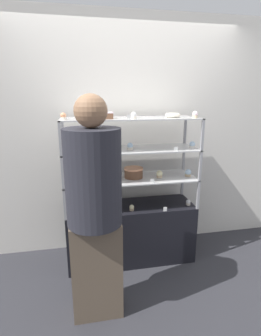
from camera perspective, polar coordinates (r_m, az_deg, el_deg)
The scene contains 27 objects.
ground_plane at distance 3.11m, azimuth -0.00°, elevation -18.85°, with size 20.00×20.00×0.00m, color #2D2D33.
back_wall at distance 2.97m, azimuth -1.38°, elevation 6.68°, with size 8.00×0.05×2.60m.
display_base at distance 2.94m, azimuth -0.00°, elevation -13.79°, with size 1.34×0.45×0.63m.
display_riser_lower at distance 2.71m, azimuth -0.00°, elevation -2.58°, with size 1.34×0.45×0.31m.
display_riser_middle at distance 2.63m, azimuth -0.00°, elevation 3.79°, with size 1.34×0.45×0.31m.
display_riser_upper at distance 2.59m, azimuth -0.00°, elevation 10.45°, with size 1.34×0.45×0.31m.
layer_cake_centerpiece at distance 2.70m, azimuth 0.66°, elevation -1.02°, with size 0.20×0.20×0.11m.
sheet_cake_frosted at distance 2.49m, azimuth -6.50°, elevation 11.32°, with size 0.22×0.13×0.06m.
cupcake_0 at distance 2.67m, azimuth -13.13°, elevation -9.17°, with size 0.05×0.05×0.06m.
cupcake_1 at distance 2.68m, azimuth 0.26°, elevation -8.63°, with size 0.05×0.05×0.06m.
cupcake_2 at distance 2.87m, azimuth 12.45°, elevation -7.33°, with size 0.05×0.05×0.06m.
price_tag_0 at distance 2.69m, azimuth 7.56°, elevation -8.86°, with size 0.04×0.00×0.04m.
cupcake_3 at distance 2.56m, azimuth -13.30°, elevation -2.79°, with size 0.07×0.07×0.08m.
cupcake_4 at distance 2.61m, azimuth -6.70°, elevation -2.08°, with size 0.07×0.07×0.08m.
cupcake_5 at distance 2.72m, azimuth 6.32°, elevation -1.36°, with size 0.07×0.07×0.08m.
cupcake_6 at distance 2.82m, azimuth 12.42°, elevation -1.05°, with size 0.07×0.07×0.08m.
price_tag_1 at distance 2.54m, azimuth 4.79°, elevation -2.84°, with size 0.04×0.00×0.04m.
cupcake_7 at distance 2.45m, azimuth -13.77°, elevation 3.81°, with size 0.06×0.06×0.07m.
cupcake_8 at distance 2.56m, azimuth -0.09°, elevation 4.71°, with size 0.06×0.06×0.07m.
cupcake_9 at distance 2.72m, azimuth 13.28°, elevation 4.90°, with size 0.06×0.06×0.07m.
price_tag_2 at distance 2.54m, azimuth 9.90°, elevation 4.09°, with size 0.04×0.00×0.04m.
cupcake_10 at distance 2.44m, azimuth -14.41°, elevation 10.84°, with size 0.05×0.05×0.06m.
cupcake_11 at distance 2.47m, azimuth 0.68°, elevation 11.34°, with size 0.05×0.05×0.06m.
cupcake_12 at distance 2.68m, azimuth 13.89°, elevation 11.22°, with size 0.05×0.05×0.06m.
price_tag_3 at distance 2.37m, azimuth -0.32°, elevation 11.02°, with size 0.04×0.00×0.04m.
donut_glazed at distance 2.69m, azimuth 9.16°, elevation 11.29°, with size 0.15×0.15×0.04m.
customer_figure at distance 1.99m, azimuth -7.85°, elevation -8.50°, with size 0.41×0.41×1.76m.
Camera 1 is at (-0.49, -2.53, 1.74)m, focal length 28.00 mm.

